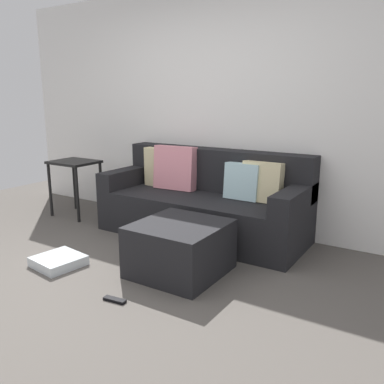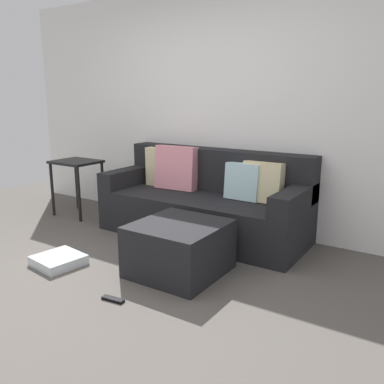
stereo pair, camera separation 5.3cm
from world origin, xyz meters
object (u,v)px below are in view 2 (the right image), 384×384
object	(u,v)px
couch_sectional	(205,202)
side_table	(77,171)
remote_near_ottoman	(113,299)
ottoman	(179,248)
storage_bin	(59,260)

from	to	relation	value
couch_sectional	side_table	size ratio (longest dim) A/B	3.19
remote_near_ottoman	ottoman	bearing A→B (deg)	72.81
side_table	remote_near_ottoman	world-z (taller)	side_table
side_table	remote_near_ottoman	xyz separation A→B (m)	(1.92, -1.40, -0.55)
ottoman	couch_sectional	bearing A→B (deg)	109.00
ottoman	side_table	size ratio (longest dim) A/B	1.06
ottoman	side_table	distance (m)	2.20
couch_sectional	ottoman	bearing A→B (deg)	-71.00
storage_bin	ottoman	bearing A→B (deg)	24.92
storage_bin	couch_sectional	bearing A→B (deg)	65.33
ottoman	storage_bin	xyz separation A→B (m)	(-0.98, -0.46, -0.17)
storage_bin	remote_near_ottoman	distance (m)	0.89
couch_sectional	side_table	bearing A→B (deg)	-172.17
ottoman	storage_bin	world-z (taller)	ottoman
side_table	couch_sectional	bearing A→B (deg)	7.83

